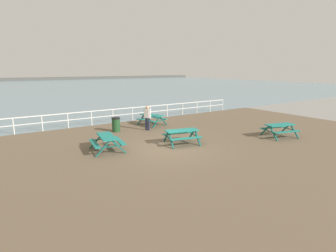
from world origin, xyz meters
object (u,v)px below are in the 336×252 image
(picnic_table_far_left, at_px, (152,117))
(visitor, at_px, (147,116))
(picnic_table_near_left, at_px, (107,139))
(picnic_table_near_right, at_px, (280,127))
(litter_bin, at_px, (116,124))
(picnic_table_mid_centre, at_px, (182,133))

(picnic_table_far_left, relative_size, visitor, 1.29)
(picnic_table_near_left, relative_size, visitor, 1.19)
(picnic_table_near_right, bearing_deg, litter_bin, 152.98)
(picnic_table_mid_centre, height_order, litter_bin, litter_bin)
(picnic_table_near_left, distance_m, picnic_table_far_left, 6.50)
(picnic_table_near_left, height_order, litter_bin, litter_bin)
(picnic_table_far_left, bearing_deg, picnic_table_near_right, -162.20)
(visitor, relative_size, litter_bin, 1.75)
(picnic_table_near_left, height_order, picnic_table_near_right, same)
(picnic_table_mid_centre, bearing_deg, picnic_table_near_right, -5.90)
(visitor, height_order, litter_bin, visitor)
(picnic_table_near_left, relative_size, picnic_table_mid_centre, 0.95)
(picnic_table_near_right, height_order, visitor, visitor)
(picnic_table_near_left, xyz_separation_m, picnic_table_mid_centre, (3.91, -1.03, 0.00))
(visitor, bearing_deg, picnic_table_near_left, 1.81)
(picnic_table_mid_centre, height_order, visitor, visitor)
(picnic_table_near_left, relative_size, litter_bin, 2.09)
(litter_bin, bearing_deg, picnic_table_far_left, 9.53)
(picnic_table_near_left, xyz_separation_m, picnic_table_near_right, (9.77, -3.07, 0.00))
(litter_bin, bearing_deg, picnic_table_mid_centre, -67.64)
(picnic_table_near_right, xyz_separation_m, visitor, (-5.87, 5.94, 0.36))
(picnic_table_near_left, height_order, picnic_table_far_left, same)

